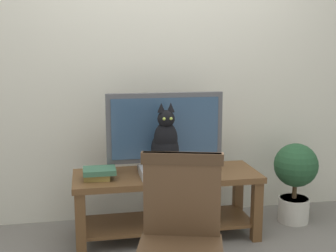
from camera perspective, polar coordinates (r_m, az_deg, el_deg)
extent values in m
cube|color=beige|center=(3.62, -1.26, 10.02)|extent=(7.00, 0.12, 2.80)
cube|color=brown|center=(3.25, -0.17, -6.58)|extent=(1.37, 0.50, 0.04)
cube|color=brown|center=(3.09, -11.39, -12.59)|extent=(0.07, 0.07, 0.45)
cube|color=brown|center=(3.32, 11.55, -10.93)|extent=(0.07, 0.07, 0.45)
cube|color=brown|center=(3.47, -11.36, -10.02)|extent=(0.07, 0.07, 0.45)
cube|color=brown|center=(3.67, 9.14, -8.76)|extent=(0.07, 0.07, 0.45)
cube|color=brown|center=(3.37, -0.17, -12.43)|extent=(1.27, 0.42, 0.02)
cube|color=#4C4C51|center=(3.30, -0.39, -5.63)|extent=(0.40, 0.20, 0.03)
cube|color=#4C4C51|center=(3.29, -0.39, -5.00)|extent=(0.06, 0.04, 0.05)
cube|color=#4C4C51|center=(3.23, -0.40, -0.18)|extent=(0.87, 0.05, 0.52)
cube|color=navy|center=(3.20, -0.31, -0.27)|extent=(0.80, 0.01, 0.45)
sphere|color=#2672F2|center=(3.35, 6.75, -4.08)|extent=(0.01, 0.01, 0.01)
cube|color=#ADADB2|center=(3.17, -0.40, -5.99)|extent=(0.36, 0.24, 0.07)
cube|color=black|center=(3.05, 0.03, -6.63)|extent=(0.22, 0.01, 0.03)
ellipsoid|color=black|center=(3.13, -0.40, -3.07)|extent=(0.20, 0.25, 0.27)
ellipsoid|color=black|center=(3.08, -0.30, -1.67)|extent=(0.17, 0.16, 0.24)
sphere|color=black|center=(3.04, -0.26, 0.96)|extent=(0.12, 0.12, 0.12)
cone|color=black|center=(3.02, -0.89, 2.43)|extent=(0.06, 0.06, 0.07)
cone|color=black|center=(3.03, 0.37, 2.46)|extent=(0.06, 0.06, 0.07)
sphere|color=#B2C64C|center=(2.98, -0.52, 0.94)|extent=(0.02, 0.02, 0.02)
sphere|color=#B2C64C|center=(2.99, 0.41, 0.97)|extent=(0.02, 0.02, 0.02)
cylinder|color=black|center=(3.08, 0.99, -5.41)|extent=(0.09, 0.21, 0.04)
cube|color=#513823|center=(2.23, 1.84, -8.94)|extent=(0.39, 0.14, 0.43)
cube|color=#412C1C|center=(2.18, 1.86, -4.28)|extent=(0.41, 0.15, 0.06)
cube|color=olive|center=(3.14, -9.22, -6.51)|extent=(0.19, 0.17, 0.04)
cube|color=#38664C|center=(3.12, -8.98, -5.83)|extent=(0.23, 0.17, 0.04)
cylinder|color=beige|center=(3.79, 16.13, -10.47)|extent=(0.25, 0.25, 0.20)
cylinder|color=#332319|center=(3.76, 16.20, -9.18)|extent=(0.23, 0.23, 0.02)
cylinder|color=#4C3823|center=(3.73, 16.26, -8.05)|extent=(0.04, 0.04, 0.14)
sphere|color=#234C2D|center=(3.67, 16.43, -4.94)|extent=(0.35, 0.35, 0.35)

